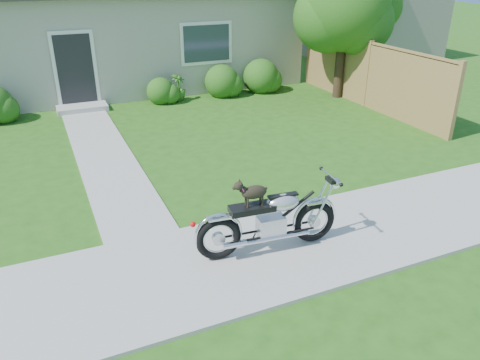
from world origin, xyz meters
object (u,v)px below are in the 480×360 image
at_px(house, 107,18).
at_px(tree_near, 349,11).
at_px(potted_plant_left, 7,108).
at_px(motorcycle_with_dog, 271,219).
at_px(potted_plant_right, 178,88).
at_px(fence, 368,74).

relative_size(house, tree_near, 3.10).
relative_size(tree_near, potted_plant_left, 6.07).
bearing_deg(motorcycle_with_dog, potted_plant_left, 118.06).
bearing_deg(potted_plant_right, tree_near, -19.38).
xyz_separation_m(fence, potted_plant_right, (-4.92, 2.80, -0.53)).
relative_size(house, motorcycle_with_dog, 5.67).
height_order(potted_plant_left, motorcycle_with_dog, motorcycle_with_dog).
xyz_separation_m(house, potted_plant_left, (-3.43, -3.44, -1.82)).
height_order(potted_plant_right, motorcycle_with_dog, motorcycle_with_dog).
height_order(tree_near, potted_plant_right, tree_near).
bearing_deg(tree_near, motorcycle_with_dog, -131.61).
xyz_separation_m(house, motorcycle_with_dog, (0.15, -12.00, -1.60)).
xyz_separation_m(house, fence, (6.30, -6.24, -1.22)).
bearing_deg(fence, house, 135.26).
xyz_separation_m(fence, motorcycle_with_dog, (-6.15, -5.76, -0.39)).
bearing_deg(potted_plant_left, fence, -16.04).
bearing_deg(house, tree_near, -39.57).
relative_size(tree_near, motorcycle_with_dog, 1.83).
relative_size(potted_plant_left, motorcycle_with_dog, 0.30).
distance_m(potted_plant_left, potted_plant_right, 4.81).
bearing_deg(fence, potted_plant_right, 150.37).
height_order(tree_near, motorcycle_with_dog, tree_near).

